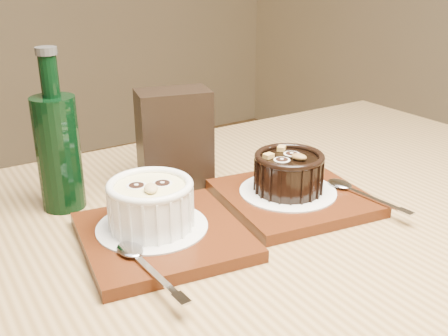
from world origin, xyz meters
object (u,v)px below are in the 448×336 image
object	(u,v)px
ramekin_dark	(289,171)
tray_right	(293,198)
table	(250,308)
tray_left	(163,236)
condiment_stand	(175,139)
ramekin_white	(151,202)
green_bottle	(58,149)

from	to	relation	value
ramekin_dark	tray_right	bearing A→B (deg)	-76.24
table	tray_left	xyz separation A→B (m)	(-0.08, 0.06, 0.10)
ramekin_dark	condiment_stand	size ratio (longest dim) A/B	0.66
ramekin_white	green_bottle	bearing A→B (deg)	132.75
tray_left	condiment_stand	distance (m)	0.18
table	tray_right	xyz separation A→B (m)	(0.11, 0.06, 0.10)
tray_right	ramekin_dark	distance (m)	0.04
table	condiment_stand	xyz separation A→B (m)	(0.01, 0.20, 0.16)
tray_left	ramekin_dark	size ratio (longest dim) A/B	1.94
tray_left	ramekin_dark	xyz separation A→B (m)	(0.19, 0.00, 0.04)
tray_left	condiment_stand	xyz separation A→B (m)	(0.09, 0.14, 0.06)
table	green_bottle	size ratio (longest dim) A/B	5.84
tray_left	green_bottle	size ratio (longest dim) A/B	0.86
tray_right	green_bottle	bearing A→B (deg)	147.94
ramekin_white	tray_right	distance (m)	0.21
ramekin_white	ramekin_dark	xyz separation A→B (m)	(0.20, -0.01, -0.00)
condiment_stand	ramekin_dark	bearing A→B (deg)	-54.93
table	tray_right	distance (m)	0.16
tray_right	tray_left	bearing A→B (deg)	178.83
tray_right	ramekin_dark	xyz separation A→B (m)	(-0.00, 0.01, 0.04)
ramekin_dark	green_bottle	bearing A→B (deg)	126.78
ramekin_white	tray_right	bearing A→B (deg)	16.03
table	condiment_stand	size ratio (longest dim) A/B	8.73
table	tray_left	world-z (taller)	tray_left
ramekin_dark	tray_left	bearing A→B (deg)	158.93
green_bottle	table	bearing A→B (deg)	-55.77
ramekin_dark	table	bearing A→B (deg)	-171.60
tray_right	condiment_stand	bearing A→B (deg)	125.09
table	ramekin_white	bearing A→B (deg)	141.03
tray_left	condiment_stand	size ratio (longest dim) A/B	1.29
tray_right	ramekin_dark	size ratio (longest dim) A/B	1.94
tray_left	tray_right	bearing A→B (deg)	-1.17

